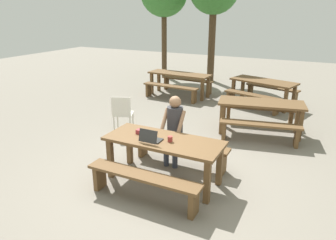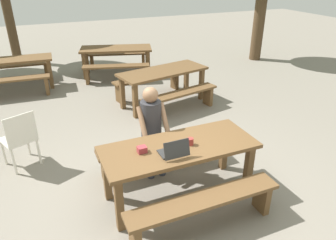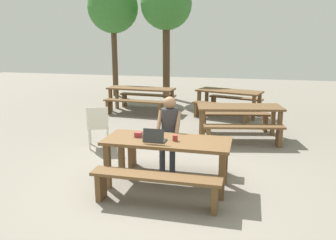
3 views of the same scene
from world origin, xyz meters
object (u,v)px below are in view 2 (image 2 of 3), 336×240
at_px(picnic_table_front, 179,153).
at_px(plastic_chair, 20,138).
at_px(coffee_mug, 190,141).
at_px(picnic_table_rear, 6,64).
at_px(small_pouch, 142,149).
at_px(picnic_table_distant, 163,76).
at_px(laptop, 174,151).
at_px(person_seated, 152,125).
at_px(picnic_table_mid, 116,52).

relative_size(picnic_table_front, plastic_chair, 2.16).
height_order(coffee_mug, picnic_table_rear, coffee_mug).
distance_m(small_pouch, plastic_chair, 2.07).
distance_m(picnic_table_front, picnic_table_distant, 3.12).
xyz_separation_m(laptop, small_pouch, (-0.33, 0.21, -0.02)).
bearing_deg(picnic_table_distant, coffee_mug, -118.01).
bearing_deg(person_seated, picnic_table_front, -79.64).
xyz_separation_m(laptop, picnic_table_distant, (1.15, 3.12, -0.17)).
bearing_deg(plastic_chair, picnic_table_distant, -176.55).
xyz_separation_m(plastic_chair, picnic_table_mid, (2.49, 3.81, 0.16)).
relative_size(coffee_mug, picnic_table_distant, 0.04).
distance_m(plastic_chair, picnic_table_distant, 3.21).
distance_m(plastic_chair, picnic_table_mid, 4.55).
distance_m(coffee_mug, picnic_table_rear, 5.73).
height_order(picnic_table_front, person_seated, person_seated).
bearing_deg(picnic_table_mid, person_seated, -82.42).
bearing_deg(laptop, picnic_table_distant, -110.83).
distance_m(picnic_table_front, person_seated, 0.67).
height_order(person_seated, picnic_table_rear, person_seated).
relative_size(laptop, picnic_table_rear, 0.15).
distance_m(coffee_mug, picnic_table_mid, 5.40).
distance_m(laptop, picnic_table_mid, 5.57).
bearing_deg(coffee_mug, picnic_table_distant, 73.80).
distance_m(laptop, plastic_chair, 2.45).
distance_m(picnic_table_front, small_pouch, 0.50).
bearing_deg(plastic_chair, picnic_table_mid, -145.91).
height_order(small_pouch, coffee_mug, coffee_mug).
bearing_deg(picnic_table_mid, coffee_mug, -78.63).
bearing_deg(laptop, coffee_mug, -155.06).
height_order(picnic_table_front, picnic_table_rear, picnic_table_front).
relative_size(picnic_table_mid, picnic_table_distant, 1.00).
distance_m(plastic_chair, picnic_table_rear, 3.71).
height_order(small_pouch, picnic_table_rear, small_pouch).
bearing_deg(person_seated, small_pouch, -120.43).
distance_m(laptop, small_pouch, 0.39).
bearing_deg(picnic_table_rear, small_pouch, -68.96).
height_order(small_pouch, person_seated, person_seated).
bearing_deg(picnic_table_front, person_seated, 100.36).
bearing_deg(picnic_table_distant, plastic_chair, -165.59).
height_order(plastic_chair, picnic_table_distant, plastic_chair).
height_order(picnic_table_rear, picnic_table_distant, picnic_table_distant).
distance_m(person_seated, picnic_table_distant, 2.57).
xyz_separation_m(picnic_table_mid, picnic_table_distant, (0.39, -2.39, 0.00)).
distance_m(picnic_table_front, picnic_table_rear, 5.64).
height_order(small_pouch, picnic_table_mid, small_pouch).
bearing_deg(picnic_table_mid, picnic_table_distant, -64.27).
height_order(laptop, picnic_table_mid, laptop).
xyz_separation_m(laptop, person_seated, (0.03, 0.82, -0.05)).
bearing_deg(coffee_mug, plastic_chair, 142.06).
relative_size(coffee_mug, picnic_table_rear, 0.04).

